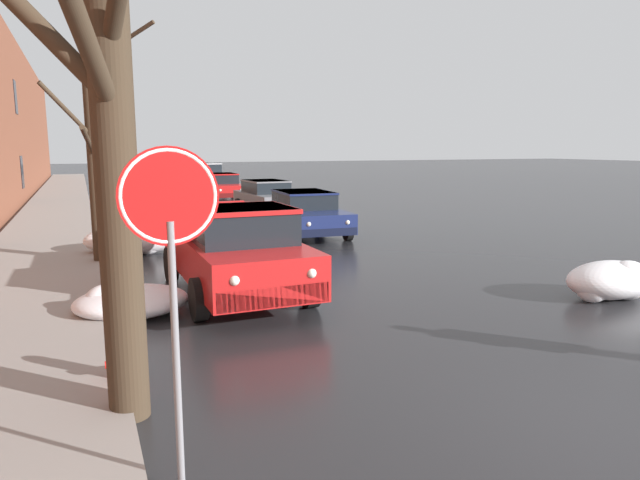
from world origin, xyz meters
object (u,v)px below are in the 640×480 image
sedan_grey_parked_kerbside_mid (267,196)px  fire_hydrant (124,358)px  sedan_darkblue_parked_kerbside_close (305,212)px  bare_tree_second_along_sidewalk (94,145)px  suv_silver_queued_behind_truck (203,176)px  sedan_red_parked_far_down_block (222,186)px  stop_sign_at_corner (170,230)px  bare_tree_at_the_corner (105,70)px  pickup_truck_red_approaching_near_lane (235,249)px

sedan_grey_parked_kerbside_mid → fire_hydrant: (-6.87, -15.91, -0.40)m
sedan_darkblue_parked_kerbside_close → bare_tree_second_along_sidewalk: bearing=-159.2°
suv_silver_queued_behind_truck → sedan_grey_parked_kerbside_mid: bearing=-89.6°
sedan_red_parked_far_down_block → suv_silver_queued_behind_truck: suv_silver_queued_behind_truck is taller
bare_tree_second_along_sidewalk → fire_hydrant: 7.89m
sedan_darkblue_parked_kerbside_close → stop_sign_at_corner: 13.64m
bare_tree_at_the_corner → bare_tree_second_along_sidewalk: 8.32m
bare_tree_at_the_corner → suv_silver_queued_behind_truck: 30.43m
sedan_grey_parked_kerbside_mid → suv_silver_queued_behind_truck: bearing=90.4°
bare_tree_second_along_sidewalk → pickup_truck_red_approaching_near_lane: 4.91m
sedan_red_parked_far_down_block → stop_sign_at_corner: bearing=-104.1°
stop_sign_at_corner → pickup_truck_red_approaching_near_lane: bearing=71.3°
sedan_grey_parked_kerbside_mid → stop_sign_at_corner: 19.46m
bare_tree_second_along_sidewalk → sedan_red_parked_far_down_block: 16.89m
sedan_darkblue_parked_kerbside_close → suv_silver_queued_behind_truck: size_ratio=0.93×
bare_tree_at_the_corner → fire_hydrant: size_ratio=9.34×
stop_sign_at_corner → sedan_red_parked_far_down_block: bearing=75.9°
stop_sign_at_corner → sedan_grey_parked_kerbside_mid: bearing=70.1°
suv_silver_queued_behind_truck → bare_tree_at_the_corner: bearing=-103.0°
bare_tree_second_along_sidewalk → fire_hydrant: bearing=-90.0°
sedan_grey_parked_kerbside_mid → stop_sign_at_corner: (-6.60, -18.26, 1.44)m
sedan_darkblue_parked_kerbside_close → fire_hydrant: sedan_darkblue_parked_kerbside_close is taller
sedan_darkblue_parked_kerbside_close → fire_hydrant: bearing=-122.2°
bare_tree_at_the_corner → fire_hydrant: (0.05, 0.80, -3.19)m
stop_sign_at_corner → sedan_darkblue_parked_kerbside_close: bearing=64.1°
bare_tree_second_along_sidewalk → sedan_darkblue_parked_kerbside_close: bearing=20.8°
bare_tree_at_the_corner → sedan_grey_parked_kerbside_mid: size_ratio=1.59×
bare_tree_second_along_sidewalk → sedan_red_parked_far_down_block: bearing=66.7°
bare_tree_at_the_corner → sedan_grey_parked_kerbside_mid: 18.30m
sedan_red_parked_far_down_block → stop_sign_at_corner: (-6.34, -25.23, 1.44)m
sedan_darkblue_parked_kerbside_close → suv_silver_queued_behind_truck: (0.58, 18.90, 0.23)m
fire_hydrant → pickup_truck_red_approaching_near_lane: bearing=57.7°
bare_tree_at_the_corner → stop_sign_at_corner: bare_tree_at_the_corner is taller
suv_silver_queued_behind_truck → bare_tree_second_along_sidewalk: bearing=-107.7°
stop_sign_at_corner → suv_silver_queued_behind_truck: bearing=78.2°
sedan_darkblue_parked_kerbside_close → stop_sign_at_corner: bearing=-115.9°
bare_tree_at_the_corner → bare_tree_second_along_sidewalk: bearing=89.7°
fire_hydrant → suv_silver_queued_behind_truck: bearing=76.7°
bare_tree_at_the_corner → sedan_darkblue_parked_kerbside_close: 12.66m
suv_silver_queued_behind_truck → fire_hydrant: 29.54m
stop_sign_at_corner → bare_tree_second_along_sidewalk: bearing=91.6°
bare_tree_second_along_sidewalk → suv_silver_queued_behind_truck: size_ratio=1.15×
bare_tree_second_along_sidewalk → sedan_grey_parked_kerbside_mid: size_ratio=1.33×
pickup_truck_red_approaching_near_lane → suv_silver_queued_behind_truck: (4.50, 25.13, 0.11)m
bare_tree_second_along_sidewalk → sedan_darkblue_parked_kerbside_close: (6.21, 2.36, -2.10)m
bare_tree_at_the_corner → sedan_darkblue_parked_kerbside_close: (6.26, 10.64, -2.79)m
pickup_truck_red_approaching_near_lane → stop_sign_at_corner: size_ratio=1.80×
sedan_darkblue_parked_kerbside_close → fire_hydrant: size_ratio=6.31×
sedan_red_parked_far_down_block → fire_hydrant: sedan_red_parked_far_down_block is taller
sedan_darkblue_parked_kerbside_close → sedan_red_parked_far_down_block: (0.41, 13.03, -0.00)m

